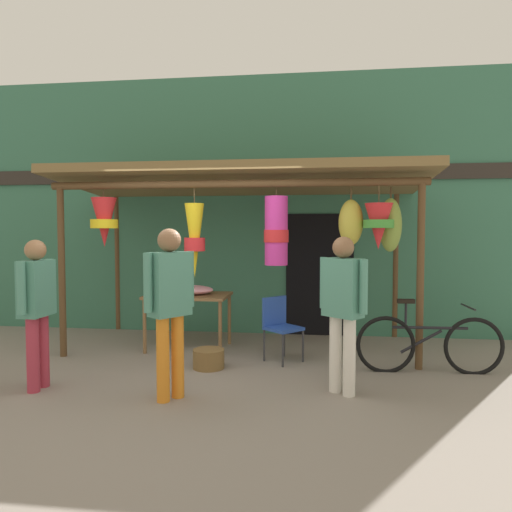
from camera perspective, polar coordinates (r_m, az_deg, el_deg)
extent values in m
plane|color=gray|center=(5.99, -6.93, -13.59)|extent=(30.00, 30.00, 0.00)
cube|color=#387056|center=(7.97, -3.02, 6.11)|extent=(10.03, 0.25, 4.28)
cube|color=#2D2823|center=(7.87, -3.22, 9.91)|extent=(9.03, 0.04, 0.24)
cube|color=black|center=(7.72, 7.78, -2.29)|extent=(1.10, 0.03, 2.00)
cylinder|color=brown|center=(6.86, -22.68, -1.82)|extent=(0.09, 0.09, 2.32)
cylinder|color=brown|center=(6.08, 19.48, -2.34)|extent=(0.09, 0.09, 2.32)
cylinder|color=brown|center=(8.46, -16.58, -0.84)|extent=(0.09, 0.09, 2.32)
cylinder|color=brown|center=(7.85, 16.70, -1.13)|extent=(0.09, 0.09, 2.32)
cylinder|color=brown|center=(6.05, -2.96, 8.82)|extent=(4.91, 0.10, 0.10)
cylinder|color=brown|center=(7.83, -0.59, 8.59)|extent=(4.91, 0.10, 0.10)
cube|color=olive|center=(6.94, -1.62, 9.06)|extent=(5.21, 2.30, 0.31)
cylinder|color=brown|center=(6.63, -18.15, 7.26)|extent=(0.01, 0.01, 0.11)
cone|color=red|center=(6.61, -18.09, 3.94)|extent=(0.33, 0.33, 0.66)
cylinder|color=yellow|center=(6.61, -18.09, 3.76)|extent=(0.36, 0.36, 0.12)
cylinder|color=brown|center=(6.17, -7.57, 7.30)|extent=(0.01, 0.01, 0.19)
cone|color=yellow|center=(6.15, -7.53, 1.88)|extent=(0.25, 0.25, 0.97)
cylinder|color=red|center=(6.15, -7.52, 1.42)|extent=(0.27, 0.27, 0.17)
cylinder|color=brown|center=(6.04, 2.50, 7.83)|extent=(0.01, 0.01, 0.11)
cylinder|color=#D13399|center=(6.02, 2.49, 3.10)|extent=(0.30, 0.30, 0.89)
cylinder|color=red|center=(6.02, 2.49, 2.45)|extent=(0.32, 0.32, 0.16)
cylinder|color=brown|center=(5.95, 14.82, 7.30)|extent=(0.01, 0.01, 0.21)
cone|color=red|center=(5.93, 14.77, 3.52)|extent=(0.34, 0.34, 0.57)
cylinder|color=green|center=(5.93, 14.78, 3.83)|extent=(0.37, 0.37, 0.10)
cylinder|color=#4C3D23|center=(6.13, 16.19, 7.49)|extent=(0.02, 0.02, 0.14)
ellipsoid|color=#89A842|center=(6.11, 16.13, 3.67)|extent=(0.28, 0.24, 0.68)
cylinder|color=#4C3D23|center=(6.03, 11.57, 7.54)|extent=(0.02, 0.02, 0.16)
ellipsoid|color=gold|center=(6.02, 11.54, 4.04)|extent=(0.31, 0.26, 0.58)
cube|color=brown|center=(6.86, -8.27, -4.82)|extent=(1.18, 0.79, 0.04)
cylinder|color=brown|center=(6.77, -13.49, -8.40)|extent=(0.05, 0.05, 0.76)
cylinder|color=brown|center=(6.48, -4.41, -8.85)|extent=(0.05, 0.05, 0.76)
cylinder|color=brown|center=(7.41, -11.59, -7.40)|extent=(0.05, 0.05, 0.76)
cylinder|color=brown|center=(7.14, -3.29, -7.74)|extent=(0.05, 0.05, 0.76)
ellipsoid|color=pink|center=(6.84, -8.13, -4.12)|extent=(0.69, 0.48, 0.13)
ellipsoid|color=yellow|center=(6.76, -7.40, -4.14)|extent=(0.31, 0.24, 0.09)
cube|color=#2347A8|center=(6.19, 3.39, -8.84)|extent=(0.57, 0.57, 0.04)
cube|color=#2347A8|center=(6.28, 2.27, -6.81)|extent=(0.30, 0.32, 0.40)
cylinder|color=#333338|center=(5.99, 3.30, -11.40)|extent=(0.03, 0.03, 0.44)
cylinder|color=#333338|center=(6.23, 5.77, -10.84)|extent=(0.03, 0.03, 0.44)
cylinder|color=#333338|center=(6.25, 1.01, -10.79)|extent=(0.03, 0.03, 0.44)
cylinder|color=#333338|center=(6.48, 3.47, -10.29)|extent=(0.03, 0.03, 0.44)
cylinder|color=brown|center=(5.99, -5.83, -12.40)|extent=(0.39, 0.39, 0.24)
torus|color=black|center=(6.25, 25.14, -10.02)|extent=(0.71, 0.08, 0.71)
torus|color=black|center=(5.98, 15.59, -10.45)|extent=(0.71, 0.08, 0.71)
cylinder|color=black|center=(6.05, 20.51, -8.23)|extent=(0.88, 0.07, 0.04)
cylinder|color=black|center=(6.06, 19.56, -9.84)|extent=(0.50, 0.06, 0.31)
cylinder|color=black|center=(5.95, 17.87, -6.81)|extent=(0.03, 0.03, 0.30)
cube|color=black|center=(5.93, 17.90, -5.28)|extent=(0.20, 0.09, 0.05)
cylinder|color=#262628|center=(6.14, 24.55, -5.69)|extent=(0.04, 0.44, 0.02)
cylinder|color=orange|center=(4.96, -9.57, -11.97)|extent=(0.13, 0.13, 0.86)
cylinder|color=orange|center=(4.86, -11.32, -12.30)|extent=(0.13, 0.13, 0.86)
cube|color=#4C8E7A|center=(4.77, -10.52, -3.39)|extent=(0.42, 0.45, 0.64)
cylinder|color=#4C8E7A|center=(4.92, -8.09, -2.80)|extent=(0.08, 0.08, 0.58)
cylinder|color=#4C8E7A|center=(4.63, -13.12, -3.21)|extent=(0.08, 0.08, 0.58)
sphere|color=#896042|center=(4.74, -10.57, 1.91)|extent=(0.24, 0.24, 0.24)
cylinder|color=#B23347|center=(5.73, -24.65, -10.48)|extent=(0.13, 0.13, 0.80)
cylinder|color=#B23347|center=(5.58, -25.65, -10.86)|extent=(0.13, 0.13, 0.80)
cube|color=#4C8E7A|center=(5.53, -25.30, -3.58)|extent=(0.22, 0.40, 0.60)
cylinder|color=#4C8E7A|center=(5.74, -23.93, -3.02)|extent=(0.08, 0.08, 0.54)
cylinder|color=#4C8E7A|center=(5.32, -26.80, -3.55)|extent=(0.08, 0.08, 0.54)
sphere|color=#9E704C|center=(5.50, -25.40, 0.67)|extent=(0.22, 0.22, 0.22)
cylinder|color=silver|center=(5.14, 9.70, -11.69)|extent=(0.13, 0.13, 0.82)
cylinder|color=silver|center=(5.03, 11.35, -12.02)|extent=(0.13, 0.13, 0.82)
cube|color=#4C8E7A|center=(4.95, 10.60, -3.82)|extent=(0.45, 0.43, 0.61)
cylinder|color=#4C8E7A|center=(5.10, 8.31, -3.25)|extent=(0.08, 0.08, 0.55)
cylinder|color=#4C8E7A|center=(4.80, 13.04, -3.69)|extent=(0.08, 0.08, 0.55)
sphere|color=#896042|center=(4.92, 10.64, 1.04)|extent=(0.23, 0.23, 0.23)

